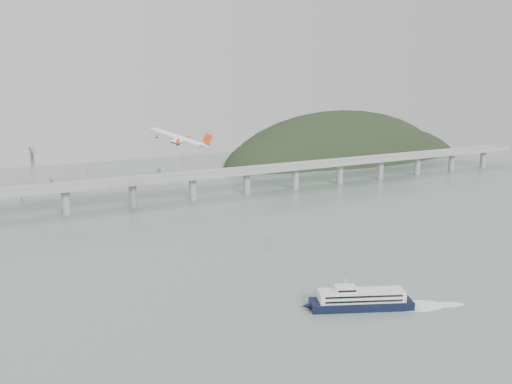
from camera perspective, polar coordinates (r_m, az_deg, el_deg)
ground at (r=270.14m, az=5.68°, el=-9.64°), size 900.00×900.00×0.00m
bridge at (r=438.36m, az=-9.25°, el=1.09°), size 800.00×22.00×23.90m
headland at (r=698.00m, az=9.72°, el=2.01°), size 365.00×155.00×156.00m
ferry at (r=246.20m, az=11.01°, el=-11.07°), size 69.42×36.03×13.92m
airliner at (r=322.32m, az=-8.03°, el=5.59°), size 33.43×32.17×14.51m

